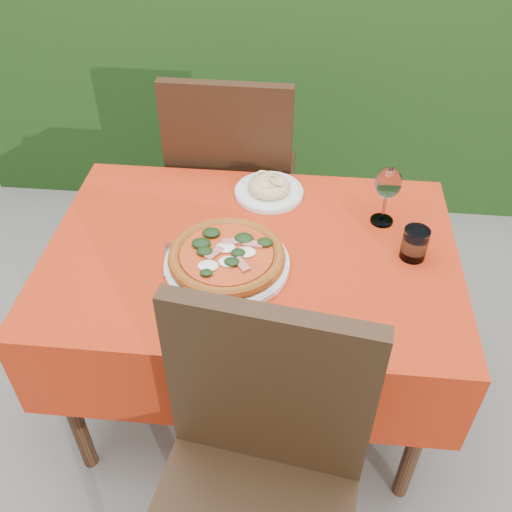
# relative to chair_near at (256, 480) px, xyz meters

# --- Properties ---
(ground) EXTENTS (60.00, 60.00, 0.00)m
(ground) POSITION_rel_chair_near_xyz_m (-0.08, 0.66, -0.61)
(ground) COLOR #66615C
(ground) RESTS_ON ground
(hedge) EXTENTS (3.20, 0.55, 1.78)m
(hedge) POSITION_rel_chair_near_xyz_m (-0.08, 2.21, 0.31)
(hedge) COLOR black
(hedge) RESTS_ON ground
(dining_table) EXTENTS (1.26, 0.86, 0.75)m
(dining_table) POSITION_rel_chair_near_xyz_m (-0.08, 0.66, -0.01)
(dining_table) COLOR #4A2D17
(dining_table) RESTS_ON ground
(chair_near) EXTENTS (0.55, 0.55, 1.06)m
(chair_near) POSITION_rel_chair_near_xyz_m (0.00, 0.00, 0.00)
(chair_near) COLOR black
(chair_near) RESTS_ON ground
(chair_far) EXTENTS (0.48, 0.48, 1.05)m
(chair_far) POSITION_rel_chair_near_xyz_m (-0.22, 1.28, -0.01)
(chair_far) COLOR black
(chair_far) RESTS_ON ground
(pizza_plate) EXTENTS (0.41, 0.41, 0.07)m
(pizza_plate) POSITION_rel_chair_near_xyz_m (-0.14, 0.58, 0.17)
(pizza_plate) COLOR white
(pizza_plate) RESTS_ON dining_table
(pasta_plate) EXTENTS (0.24, 0.24, 0.07)m
(pasta_plate) POSITION_rel_chair_near_xyz_m (-0.05, 0.96, 0.16)
(pasta_plate) COLOR silver
(pasta_plate) RESTS_ON dining_table
(water_glass) EXTENTS (0.08, 0.08, 0.10)m
(water_glass) POSITION_rel_chair_near_xyz_m (0.41, 0.68, 0.18)
(water_glass) COLOR white
(water_glass) RESTS_ON dining_table
(wine_glass) EXTENTS (0.08, 0.08, 0.20)m
(wine_glass) POSITION_rel_chair_near_xyz_m (0.33, 0.85, 0.28)
(wine_glass) COLOR silver
(wine_glass) RESTS_ON dining_table
(fork) EXTENTS (0.05, 0.17, 0.00)m
(fork) POSITION_rel_chair_near_xyz_m (-0.33, 0.58, 0.14)
(fork) COLOR #ADADB4
(fork) RESTS_ON dining_table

